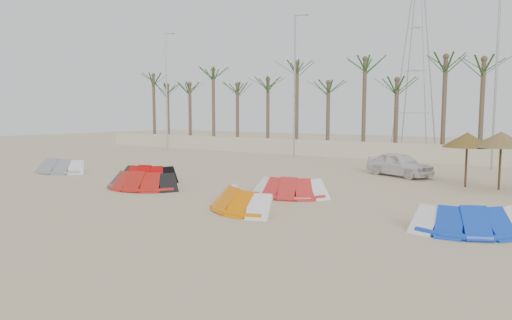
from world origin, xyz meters
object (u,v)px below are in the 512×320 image
Objects in this scene: kite_red_mid at (146,180)px; kite_blue at (472,218)px; kite_orange at (245,198)px; kite_grey at (64,165)px; kite_red_left at (151,173)px; parasol_mid at (501,140)px; parasol_left at (467,140)px; kite_red_right at (293,187)px; car at (399,164)px.

kite_blue is (13.68, 0.06, -0.00)m from kite_red_mid.
kite_orange is 1.04× the size of kite_blue.
kite_red_left is (7.00, 0.40, -0.00)m from kite_grey.
kite_grey is at bearing -161.18° from parasol_mid.
parasol_left is at bearing 101.12° from kite_blue.
kite_red_right is (6.54, 2.09, -0.00)m from kite_red_mid.
parasol_mid reaches higher than kite_blue.
car is (1.69, 8.75, 0.24)m from kite_red_right.
kite_red_right is at bearing 87.42° from kite_orange.
car reaches higher than kite_red_right.
kite_grey is 21.97m from parasol_left.
kite_red_left is at bearing 160.17° from kite_orange.
car is at bearing 42.64° from kite_red_left.
kite_red_mid is 16.13m from parasol_mid.
kite_red_left is 1.34× the size of parasol_mid.
kite_red_left is at bearing 173.62° from kite_blue.
kite_red_right is 1.33× the size of parasol_left.
kite_red_mid is at bearing -179.76° from kite_blue.
kite_grey is 1.07× the size of kite_red_left.
kite_blue is at bearing 0.24° from kite_red_mid.
kite_red_mid is at bearing -143.52° from parasol_left.
kite_grey is 7.02m from kite_red_left.
parasol_mid is at bearing 25.34° from kite_red_left.
kite_grey is 1.11× the size of kite_red_right.
car reaches higher than kite_blue.
kite_red_left is 13.40m from car.
kite_red_right is 8.84m from parasol_left.
kite_red_left is 1.38× the size of parasol_left.
kite_red_mid is 1.46× the size of parasol_left.
parasol_mid is (6.96, 9.99, 1.86)m from kite_orange.
parasol_mid is (14.98, 7.09, 1.86)m from kite_red_left.
car is (16.86, 9.47, 0.24)m from kite_grey.
parasol_left reaches higher than kite_red_left.
kite_red_left is 1.03× the size of kite_red_right.
kite_blue is (22.31, -1.32, -0.00)m from kite_grey.
kite_orange is at bearing -9.43° from kite_grey.
kite_blue is at bearing -6.38° from kite_red_left.
car is (-5.45, 10.79, 0.24)m from kite_blue.
kite_red_right is 9.78m from parasol_mid.
kite_red_mid is 1.03× the size of kite_blue.
parasol_left is at bearing 36.48° from kite_red_mid.
kite_blue is 0.94× the size of car.
kite_red_left is at bearing -154.66° from parasol_mid.
kite_orange is at bearing -170.80° from kite_blue.
parasol_left is at bearing 60.84° from kite_orange.
kite_blue is at bearing -128.31° from car.
parasol_left is (5.56, 9.96, 1.80)m from kite_orange.
kite_red_mid is at bearing -146.42° from parasol_mid.
parasol_mid reaches higher than kite_grey.
kite_red_right is at bearing -128.75° from parasol_left.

